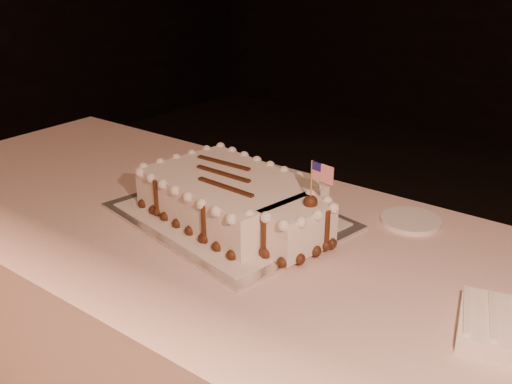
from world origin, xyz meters
The scene contains 4 objects.
cake_board centered at (-0.23, 0.64, 0.75)m, with size 0.52×0.39×0.01m, color silver.
doily centered at (-0.23, 0.64, 0.76)m, with size 0.46×0.35×0.00m, color silver.
sheet_cake centered at (-0.20, 0.64, 0.81)m, with size 0.51×0.34×0.19m.
side_plate centered at (0.12, 0.88, 0.76)m, with size 0.14×0.14×0.01m, color white.
Camera 1 is at (0.55, -0.28, 1.34)m, focal length 40.00 mm.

